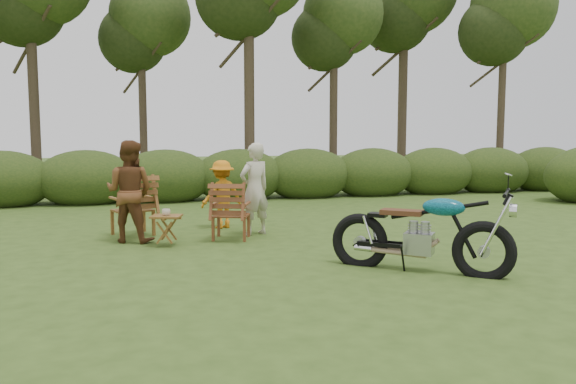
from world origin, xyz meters
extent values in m
plane|color=#2F4818|center=(0.00, 0.00, 0.00)|extent=(80.00, 80.00, 0.00)
cylinder|color=#3A2A1F|center=(-5.50, 11.10, 3.60)|extent=(0.28, 0.28, 7.20)
cylinder|color=#3A2A1F|center=(-2.50, 12.20, 3.15)|extent=(0.24, 0.24, 6.30)
sphere|color=#284018|center=(-2.50, 12.20, 5.11)|extent=(2.52, 2.52, 2.52)
cylinder|color=#3A2A1F|center=(0.50, 10.00, 3.83)|extent=(0.30, 0.30, 7.65)
cylinder|color=#3A2A1F|center=(3.50, 11.10, 3.24)|extent=(0.26, 0.26, 6.48)
sphere|color=#284018|center=(3.50, 11.10, 5.26)|extent=(2.59, 2.59, 2.59)
cylinder|color=#3A2A1F|center=(6.50, 12.20, 3.96)|extent=(0.32, 0.32, 7.92)
sphere|color=#284018|center=(6.50, 12.20, 6.42)|extent=(3.17, 3.17, 3.17)
cylinder|color=#3A2A1F|center=(9.00, 10.00, 3.42)|extent=(0.24, 0.24, 6.84)
sphere|color=#284018|center=(9.00, 10.00, 5.55)|extent=(2.74, 2.74, 2.74)
ellipsoid|color=#213714|center=(-6.00, 9.00, 0.63)|extent=(2.52, 1.68, 1.51)
ellipsoid|color=#213714|center=(-4.00, 9.00, 0.63)|extent=(2.52, 1.68, 1.51)
ellipsoid|color=#213714|center=(-2.00, 9.00, 0.63)|extent=(2.52, 1.68, 1.51)
ellipsoid|color=#213714|center=(0.00, 9.00, 0.63)|extent=(2.52, 1.68, 1.51)
ellipsoid|color=#213714|center=(2.00, 9.00, 0.63)|extent=(2.52, 1.68, 1.51)
ellipsoid|color=#213714|center=(4.00, 9.00, 0.63)|extent=(2.52, 1.68, 1.51)
ellipsoid|color=#213714|center=(6.00, 9.00, 0.63)|extent=(2.52, 1.68, 1.51)
ellipsoid|color=#213714|center=(8.00, 9.00, 0.63)|extent=(2.52, 1.68, 1.51)
ellipsoid|color=#213714|center=(10.00, 9.00, 0.63)|extent=(2.52, 1.68, 1.51)
imported|color=beige|center=(-2.28, 2.73, 0.55)|extent=(0.17, 0.17, 0.10)
imported|color=beige|center=(-0.71, 3.38, 0.00)|extent=(0.70, 0.60, 1.64)
imported|color=brown|center=(-2.84, 3.26, 0.00)|extent=(1.01, 0.92, 1.68)
imported|color=orange|center=(-1.17, 4.25, 0.00)|extent=(0.95, 0.74, 1.29)
camera|label=1|loc=(-2.70, -6.30, 1.77)|focal=35.00mm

